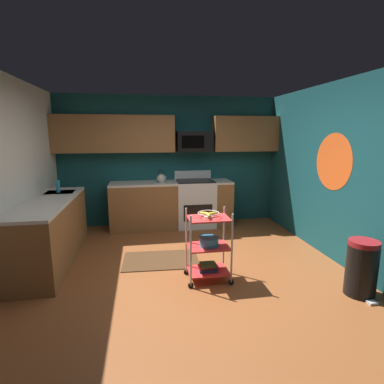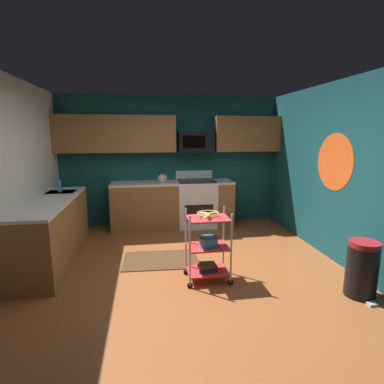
% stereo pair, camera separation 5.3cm
% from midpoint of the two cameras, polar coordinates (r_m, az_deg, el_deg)
% --- Properties ---
extents(floor, '(4.40, 4.80, 0.04)m').
position_cam_midpoint_polar(floor, '(4.23, -0.50, -15.31)').
color(floor, brown).
rests_on(floor, ground).
extents(wall_back, '(4.52, 0.06, 2.60)m').
position_cam_midpoint_polar(wall_back, '(6.23, -3.79, 5.88)').
color(wall_back, '#14474C').
rests_on(wall_back, ground).
extents(wall_right, '(0.06, 4.80, 2.60)m').
position_cam_midpoint_polar(wall_right, '(4.70, 27.52, 2.99)').
color(wall_right, '#14474C').
rests_on(wall_right, ground).
extents(wall_flower_decal, '(0.00, 0.84, 0.84)m').
position_cam_midpoint_polar(wall_flower_decal, '(4.86, 25.66, 5.16)').
color(wall_flower_decal, '#E5591E').
extents(counter_run, '(3.40, 2.76, 0.92)m').
position_cam_midpoint_polar(counter_run, '(5.39, -12.43, -4.21)').
color(counter_run, brown).
rests_on(counter_run, ground).
extents(oven_range, '(0.76, 0.65, 1.10)m').
position_cam_midpoint_polar(oven_range, '(6.10, 1.05, -2.04)').
color(oven_range, white).
rests_on(oven_range, ground).
extents(upper_cabinets, '(4.40, 0.33, 0.70)m').
position_cam_midpoint_polar(upper_cabinets, '(6.00, -4.71, 10.93)').
color(upper_cabinets, brown).
extents(microwave, '(0.70, 0.39, 0.40)m').
position_cam_midpoint_polar(microwave, '(6.05, 0.91, 9.54)').
color(microwave, black).
extents(rolling_cart, '(0.58, 0.39, 0.91)m').
position_cam_midpoint_polar(rolling_cart, '(3.87, 3.39, -10.26)').
color(rolling_cart, silver).
rests_on(rolling_cart, ground).
extents(fruit_bowl, '(0.27, 0.27, 0.07)m').
position_cam_midpoint_polar(fruit_bowl, '(3.74, 3.46, -4.19)').
color(fruit_bowl, silver).
rests_on(fruit_bowl, rolling_cart).
extents(mixing_bowl_large, '(0.25, 0.25, 0.11)m').
position_cam_midpoint_polar(mixing_bowl_large, '(3.85, 3.56, -9.32)').
color(mixing_bowl_large, '#338CBF').
rests_on(mixing_bowl_large, rolling_cart).
extents(book_stack, '(0.25, 0.20, 0.09)m').
position_cam_midpoint_polar(book_stack, '(3.98, 3.34, -14.04)').
color(book_stack, '#1E4C8C').
rests_on(book_stack, rolling_cart).
extents(kettle, '(0.21, 0.18, 0.26)m').
position_cam_midpoint_polar(kettle, '(5.92, -5.38, 2.63)').
color(kettle, beige).
rests_on(kettle, counter_run).
extents(dish_soap_bottle, '(0.06, 0.06, 0.20)m').
position_cam_midpoint_polar(dish_soap_bottle, '(5.32, -23.63, 1.06)').
color(dish_soap_bottle, '#2D8CBF').
rests_on(dish_soap_bottle, counter_run).
extents(trash_can, '(0.34, 0.42, 0.66)m').
position_cam_midpoint_polar(trash_can, '(4.07, 29.86, -12.56)').
color(trash_can, black).
rests_on(trash_can, ground).
extents(floor_rug, '(1.13, 0.75, 0.01)m').
position_cam_midpoint_polar(floor_rug, '(4.61, -5.61, -12.68)').
color(floor_rug, '#472D19').
rests_on(floor_rug, ground).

